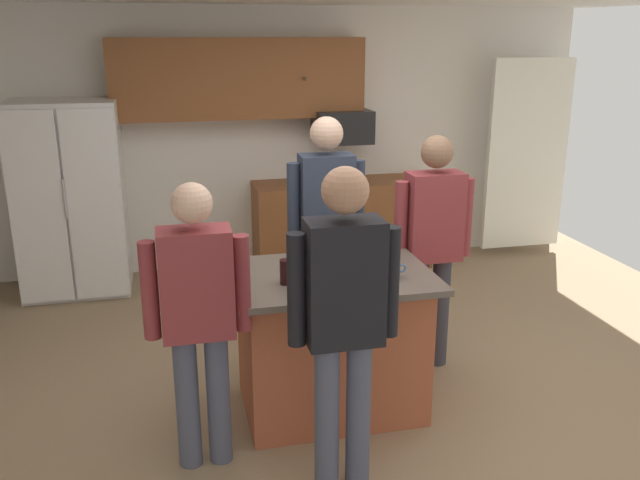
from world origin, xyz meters
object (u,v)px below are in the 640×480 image
object	(u,v)px
person_guest_right	(344,311)
glass_dark_ale	(387,250)
person_elder_center	(326,220)
tumbler_amber	(299,281)
microwave_over_range	(342,127)
refrigerator	(71,199)
serving_tray	(336,271)
kitchen_island	(331,341)
mug_blue_stoneware	(394,270)
person_guest_by_door	(198,310)
person_host_foreground	(433,238)
glass_short_whisky	(286,272)
glass_stout_tall	(298,252)

from	to	relation	value
person_guest_right	glass_dark_ale	world-z (taller)	person_guest_right
person_elder_center	tumbler_amber	world-z (taller)	person_elder_center
glass_dark_ale	microwave_over_range	bearing A→B (deg)	81.65
microwave_over_range	person_elder_center	bearing A→B (deg)	-108.24
refrigerator	serving_tray	world-z (taller)	refrigerator
microwave_over_range	kitchen_island	distance (m)	2.98
mug_blue_stoneware	kitchen_island	bearing A→B (deg)	154.83
tumbler_amber	serving_tray	xyz separation A→B (m)	(0.28, 0.23, -0.05)
person_elder_center	microwave_over_range	bearing A→B (deg)	173.27
person_guest_by_door	person_host_foreground	bearing A→B (deg)	0.04
person_elder_center	glass_short_whisky	xyz separation A→B (m)	(-0.46, -0.90, -0.04)
refrigerator	person_guest_by_door	distance (m)	3.14
mug_blue_stoneware	serving_tray	size ratio (longest dim) A/B	0.28
person_guest_by_door	serving_tray	xyz separation A→B (m)	(0.86, 0.38, 0.02)
tumbler_amber	glass_stout_tall	size ratio (longest dim) A/B	0.87
person_guest_by_door	person_guest_right	bearing A→B (deg)	-54.59
refrigerator	person_host_foreground	size ratio (longest dim) A/B	1.05
person_host_foreground	glass_stout_tall	size ratio (longest dim) A/B	11.11
microwave_over_range	person_elder_center	xyz separation A→B (m)	(-0.63, -1.92, -0.41)
person_host_foreground	glass_dark_ale	world-z (taller)	person_host_foreground
person_guest_by_door	glass_dark_ale	world-z (taller)	person_guest_by_door
microwave_over_range	glass_dark_ale	xyz separation A→B (m)	(-0.37, -2.53, -0.46)
person_host_foreground	person_guest_by_door	bearing A→B (deg)	-0.04
refrigerator	tumbler_amber	size ratio (longest dim) A/B	13.39
glass_stout_tall	kitchen_island	bearing A→B (deg)	-54.95
kitchen_island	tumbler_amber	xyz separation A→B (m)	(-0.26, -0.26, 0.52)
kitchen_island	mug_blue_stoneware	distance (m)	0.64
kitchen_island	mug_blue_stoneware	bearing A→B (deg)	-25.17
glass_dark_ale	glass_stout_tall	world-z (taller)	glass_stout_tall
kitchen_island	person_host_foreground	size ratio (longest dim) A/B	0.73
person_host_foreground	refrigerator	bearing A→B (deg)	-65.58
glass_short_whisky	microwave_over_range	bearing A→B (deg)	68.75
person_host_foreground	glass_dark_ale	distance (m)	0.48
microwave_over_range	person_guest_right	world-z (taller)	person_guest_right
refrigerator	person_guest_by_door	bearing A→B (deg)	-71.91
glass_stout_tall	serving_tray	bearing A→B (deg)	-54.61
person_guest_right	person_host_foreground	size ratio (longest dim) A/B	1.03
glass_short_whisky	serving_tray	bearing A→B (deg)	15.16
glass_stout_tall	mug_blue_stoneware	distance (m)	0.65
person_elder_center	person_host_foreground	distance (m)	0.77
person_guest_by_door	kitchen_island	bearing A→B (deg)	0.00
glass_stout_tall	microwave_over_range	bearing A→B (deg)	68.87
kitchen_island	glass_dark_ale	bearing A→B (deg)	21.95
person_elder_center	serving_tray	world-z (taller)	person_elder_center
person_elder_center	person_guest_by_door	distance (m)	1.55
glass_short_whisky	kitchen_island	bearing A→B (deg)	21.05
person_guest_right	tumbler_amber	bearing A→B (deg)	22.92
tumbler_amber	glass_stout_tall	xyz separation A→B (m)	(0.09, 0.50, 0.01)
kitchen_island	glass_stout_tall	world-z (taller)	glass_stout_tall
microwave_over_range	tumbler_amber	size ratio (longest dim) A/B	4.23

